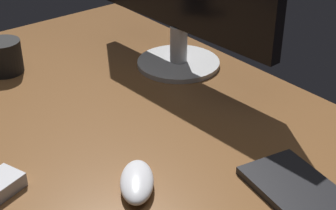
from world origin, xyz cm
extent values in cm
cube|color=brown|center=(0.00, 0.00, 1.00)|extent=(140.00, 84.00, 2.00)
cylinder|color=silver|center=(-19.98, 27.69, 2.61)|extent=(20.83, 20.83, 1.22)
cylinder|color=silver|center=(-19.98, 27.69, 7.88)|extent=(4.33, 4.33, 9.32)
ellipsoid|color=silver|center=(13.33, -9.34, 3.54)|extent=(12.94, 11.74, 3.09)
cylinder|color=black|center=(-43.87, -7.86, 6.07)|extent=(8.78, 8.78, 8.14)
camera|label=1|loc=(71.58, -49.46, 59.14)|focal=55.79mm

